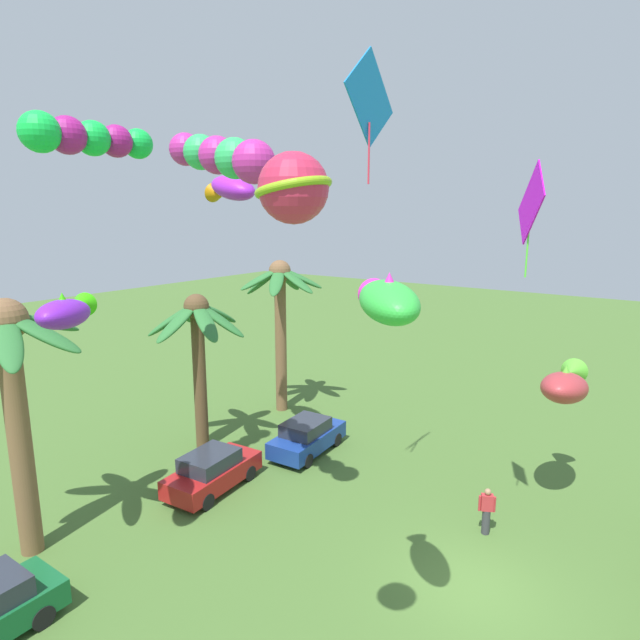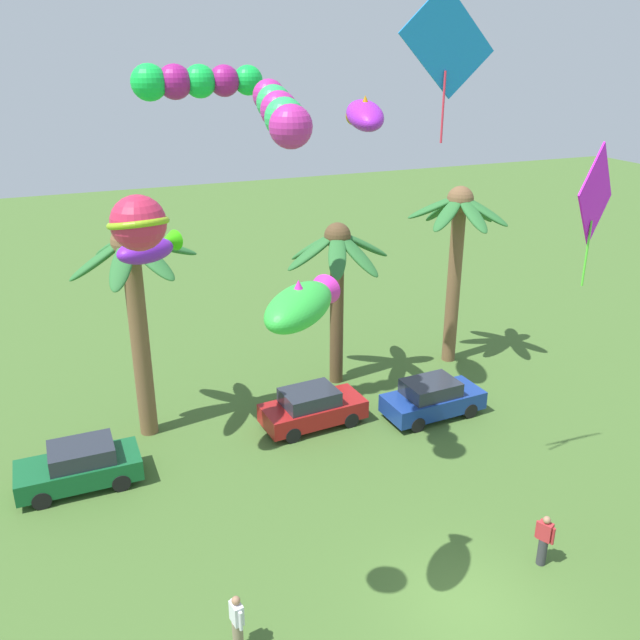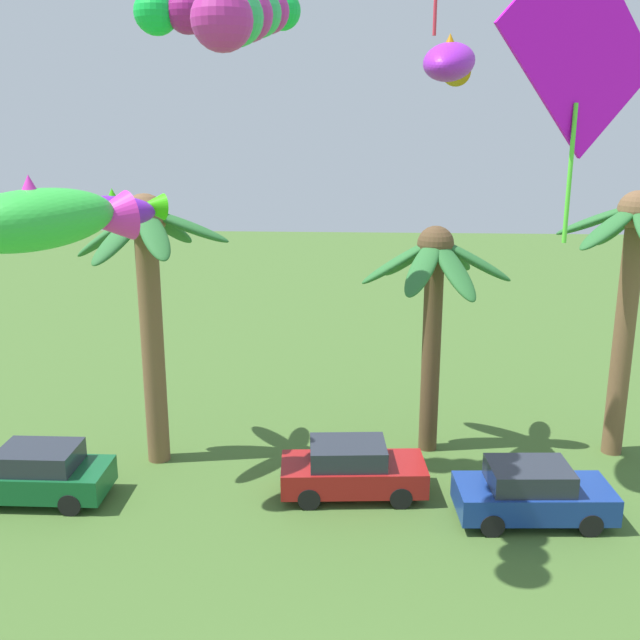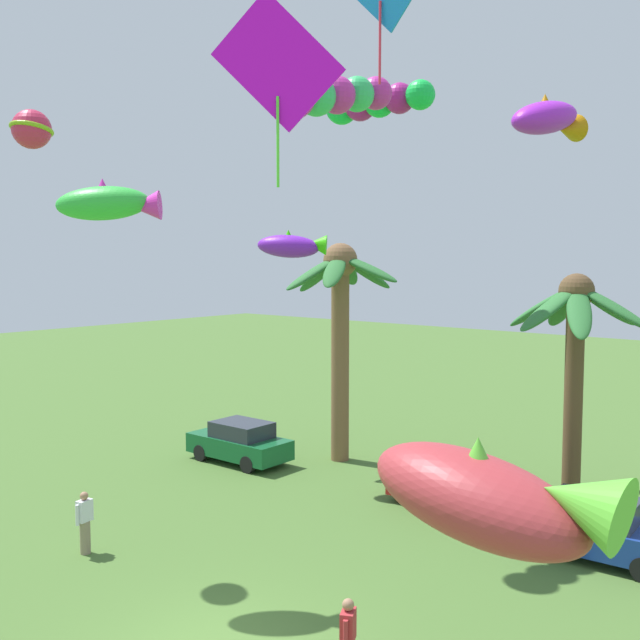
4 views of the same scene
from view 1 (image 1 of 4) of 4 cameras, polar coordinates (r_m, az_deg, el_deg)
The scene contains 16 objects.
ground_plane at distance 16.97m, azimuth 16.51°, elevation -26.37°, with size 120.00×120.00×0.00m, color #476B2D.
palm_tree_0 at distance 23.10m, azimuth -13.16°, elevation -1.66°, with size 4.49×4.26×6.97m.
palm_tree_1 at distance 27.00m, azimuth -4.32°, elevation 2.08°, with size 4.24×4.19×8.01m.
palm_tree_2 at distance 17.67m, azimuth -30.60°, elevation -4.98°, with size 4.55×4.41×7.97m.
parked_car_0 at distance 23.42m, azimuth -1.41°, elevation -12.56°, with size 4.00×1.93×1.51m.
parked_car_2 at distance 20.98m, azimuth -11.66°, elevation -15.82°, with size 4.02×2.01×1.51m.
spectator_0 at distance 18.90m, azimuth 17.71°, elevation -19.20°, with size 0.38×0.50×1.59m.
kite_diamond_0 at distance 15.35m, azimuth 22.00°, elevation 11.57°, with size 1.94×1.14×3.09m.
kite_fish_1 at distance 14.80m, azimuth -25.94°, elevation 0.76°, with size 2.38×2.05×0.98m.
kite_tube_2 at distance 17.25m, azimuth -24.12°, elevation 17.70°, with size 4.08×1.10×1.10m.
kite_ball_3 at distance 7.29m, azimuth -2.92°, elevation 14.17°, with size 1.24×1.24×0.97m.
kite_fish_4 at distance 20.18m, azimuth 25.22°, elevation -6.40°, with size 3.41×1.48×1.57m.
kite_tube_5 at distance 14.93m, azimuth -10.66°, elevation 17.17°, with size 1.45×4.05×1.57m.
kite_fish_6 at distance 10.03m, azimuth 7.31°, elevation 2.13°, with size 2.33×2.23×1.00m.
kite_diamond_7 at distance 16.29m, azimuth 5.46°, elevation 22.73°, with size 2.65×0.28×3.69m.
kite_fish_8 at distance 20.84m, azimuth -9.72°, elevation 13.95°, with size 1.78×2.97×1.31m.
Camera 1 is at (-12.95, -3.82, 10.28)m, focal length 29.34 mm.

